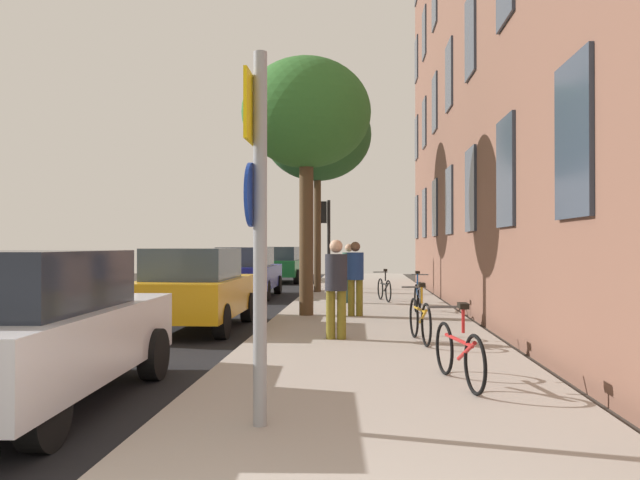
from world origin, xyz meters
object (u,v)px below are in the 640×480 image
at_px(pedestrian_0, 336,282).
at_px(car_3, 282,264).
at_px(car_1, 195,288).
at_px(traffic_light, 326,227).
at_px(bicycle_2, 418,295).
at_px(pedestrian_1, 355,273).
at_px(bicycle_3, 384,288).
at_px(bicycle_0, 459,352).
at_px(pedestrian_2, 349,269).
at_px(sign_post, 257,211).
at_px(tree_far, 317,136).
at_px(car_0, 28,327).
at_px(tree_near, 306,115).
at_px(bicycle_1, 420,319).
at_px(car_2, 247,272).

xyz_separation_m(pedestrian_0, car_3, (-3.16, 18.30, -0.23)).
relative_size(pedestrian_0, car_1, 0.41).
distance_m(traffic_light, bicycle_2, 8.76).
height_order(bicycle_2, pedestrian_1, pedestrian_1).
distance_m(bicycle_3, car_3, 11.62).
relative_size(bicycle_0, pedestrian_0, 1.02).
xyz_separation_m(pedestrian_0, pedestrian_2, (0.09, 6.81, -0.03)).
relative_size(sign_post, pedestrian_0, 1.96).
height_order(pedestrian_0, car_1, pedestrian_0).
height_order(sign_post, pedestrian_1, sign_post).
bearing_deg(sign_post, pedestrian_1, 84.91).
relative_size(tree_far, pedestrian_2, 4.27).
height_order(traffic_light, pedestrian_2, traffic_light).
distance_m(tree_far, car_0, 16.11).
distance_m(tree_near, car_3, 15.30).
xyz_separation_m(tree_near, car_1, (-2.06, -1.82, -3.79)).
height_order(tree_far, pedestrian_1, tree_far).
bearing_deg(traffic_light, car_1, -100.15).
bearing_deg(pedestrian_1, bicycle_2, 40.66).
relative_size(bicycle_0, pedestrian_2, 1.05).
distance_m(tree_near, car_1, 4.68).
bearing_deg(pedestrian_0, bicycle_1, -10.20).
bearing_deg(car_0, pedestrian_2, 74.49).
height_order(bicycle_0, car_3, car_3).
bearing_deg(tree_near, car_2, 111.62).
bearing_deg(car_2, bicycle_0, -70.20).
bearing_deg(bicycle_0, car_2, 109.80).
bearing_deg(car_0, bicycle_0, 11.56).
xyz_separation_m(tree_far, car_0, (-1.95, -15.32, -4.58)).
relative_size(traffic_light, pedestrian_2, 2.02).
bearing_deg(bicycle_3, tree_far, 121.35).
distance_m(bicycle_2, bicycle_3, 2.72).
bearing_deg(tree_far, bicycle_0, -79.89).
relative_size(sign_post, bicycle_1, 1.94).
height_order(car_0, car_1, same).
xyz_separation_m(traffic_light, car_1, (-2.00, -11.15, -1.52)).
height_order(traffic_light, bicycle_1, traffic_light).
distance_m(bicycle_3, pedestrian_2, 1.33).
xyz_separation_m(tree_far, pedestrian_1, (1.34, -7.41, -4.36)).
bearing_deg(bicycle_3, car_1, -125.01).
xyz_separation_m(bicycle_0, car_0, (-4.52, -0.92, 0.36)).
bearing_deg(sign_post, bicycle_0, 41.70).
height_order(bicycle_2, pedestrian_2, pedestrian_2).
bearing_deg(tree_near, bicycle_2, 24.62).
relative_size(bicycle_1, pedestrian_2, 1.04).
distance_m(sign_post, car_0, 2.89).
bearing_deg(sign_post, traffic_light, 91.21).
xyz_separation_m(tree_far, car_2, (-2.22, -1.11, -4.58)).
bearing_deg(pedestrian_1, bicycle_3, 78.65).
relative_size(traffic_light, pedestrian_1, 1.97).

